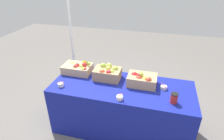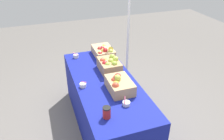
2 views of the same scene
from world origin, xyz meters
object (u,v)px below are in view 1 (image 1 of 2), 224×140
object	(u,v)px
apple_crate_left	(78,68)
sample_bowl_near	(120,98)
sample_bowl_mid	(164,87)
apple_crate_right	(142,80)
coffee_cup	(174,98)
sample_bowl_far	(61,85)
apple_crate_middle	(107,73)
tent_pole	(72,40)

from	to	relation	value
apple_crate_left	sample_bowl_near	size ratio (longest dim) A/B	3.89
sample_bowl_near	sample_bowl_mid	world-z (taller)	sample_bowl_near
apple_crate_right	coffee_cup	bearing A→B (deg)	-34.86
sample_bowl_far	coffee_cup	size ratio (longest dim) A/B	0.75
apple_crate_middle	apple_crate_right	size ratio (longest dim) A/B	0.97
sample_bowl_near	sample_bowl_far	world-z (taller)	sample_bowl_near
apple_crate_middle	sample_bowl_mid	world-z (taller)	apple_crate_middle
apple_crate_right	sample_bowl_mid	size ratio (longest dim) A/B	4.11
apple_crate_left	sample_bowl_mid	world-z (taller)	apple_crate_left
sample_bowl_mid	tent_pole	size ratio (longest dim) A/B	0.05
apple_crate_left	apple_crate_right	distance (m)	0.97
sample_bowl_far	sample_bowl_near	bearing A→B (deg)	-5.29
sample_bowl_near	sample_bowl_mid	bearing A→B (deg)	36.00
apple_crate_middle	apple_crate_right	bearing A→B (deg)	-4.88
apple_crate_left	sample_bowl_near	world-z (taller)	apple_crate_left
apple_crate_left	sample_bowl_far	bearing A→B (deg)	-99.73
apple_crate_right	coffee_cup	distance (m)	0.50
apple_crate_right	tent_pole	world-z (taller)	tent_pole
sample_bowl_mid	coffee_cup	size ratio (longest dim) A/B	0.75
apple_crate_left	apple_crate_middle	xyz separation A→B (m)	(0.47, -0.06, 0.02)
apple_crate_middle	apple_crate_right	distance (m)	0.49
apple_crate_left	apple_crate_right	bearing A→B (deg)	-5.97
sample_bowl_mid	sample_bowl_far	distance (m)	1.36
sample_bowl_near	sample_bowl_mid	xyz separation A→B (m)	(0.50, 0.37, -0.00)
apple_crate_left	coffee_cup	xyz separation A→B (m)	(1.37, -0.39, -0.01)
apple_crate_middle	sample_bowl_mid	xyz separation A→B (m)	(0.78, -0.07, -0.07)
sample_bowl_mid	apple_crate_middle	bearing A→B (deg)	175.13
coffee_cup	tent_pole	size ratio (longest dim) A/B	0.06
sample_bowl_far	apple_crate_left	bearing A→B (deg)	80.27
sample_bowl_near	apple_crate_middle	bearing A→B (deg)	122.73
apple_crate_right	sample_bowl_far	xyz separation A→B (m)	(-1.03, -0.31, -0.06)
apple_crate_middle	apple_crate_right	xyz separation A→B (m)	(0.49, -0.04, -0.01)
apple_crate_middle	sample_bowl_near	size ratio (longest dim) A/B	3.44
apple_crate_right	sample_bowl_near	world-z (taller)	apple_crate_right
sample_bowl_mid	coffee_cup	bearing A→B (deg)	-65.73
apple_crate_left	apple_crate_right	xyz separation A→B (m)	(0.96, -0.10, 0.01)
apple_crate_left	sample_bowl_near	xyz separation A→B (m)	(0.75, -0.49, -0.05)
sample_bowl_mid	coffee_cup	world-z (taller)	coffee_cup
apple_crate_right	coffee_cup	world-z (taller)	apple_crate_right
sample_bowl_near	apple_crate_right	bearing A→B (deg)	61.68
sample_bowl_near	sample_bowl_mid	distance (m)	0.62
sample_bowl_far	tent_pole	size ratio (longest dim) A/B	0.05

